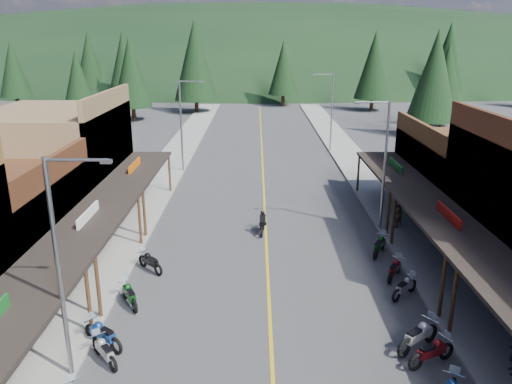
{
  "coord_description": "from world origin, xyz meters",
  "views": [
    {
      "loc": [
        -0.58,
        -20.89,
        11.53
      ],
      "look_at": [
        -0.6,
        6.36,
        3.0
      ],
      "focal_mm": 35.0,
      "sensor_mm": 36.0,
      "label": 1
    }
  ],
  "objects_px": {
    "streetlight_1": "(183,122)",
    "pine_0": "(13,69)",
    "streetlight_2": "(383,160)",
    "pine_3": "(283,67)",
    "bike_west_7": "(129,294)",
    "pine_9": "(446,78)",
    "pine_7": "(90,60)",
    "bike_west_6": "(103,333)",
    "shop_east_3": "(470,177)",
    "pine_10": "(131,72)",
    "bike_east_5": "(432,351)",
    "bike_east_8": "(395,268)",
    "pine_1": "(124,62)",
    "rider_on_bike": "(263,224)",
    "bike_west_8": "(150,261)",
    "bike_east_6": "(418,334)",
    "bike_east_7": "(405,286)",
    "pine_4": "(374,65)",
    "pedestrian_east_b": "(396,212)",
    "shop_west_3": "(58,162)",
    "bike_west_5": "(104,350)",
    "bike_east_9": "(380,244)",
    "pine_5": "(448,57)",
    "pine_2": "(195,60)",
    "streetlight_3": "(330,109)",
    "pine_8": "(78,85)",
    "pine_11": "(435,76)"
  },
  "relations": [
    {
      "from": "bike_west_7",
      "to": "bike_east_6",
      "type": "relative_size",
      "value": 0.89
    },
    {
      "from": "pine_0",
      "to": "pine_7",
      "type": "distance_m",
      "value": 16.14
    },
    {
      "from": "streetlight_1",
      "to": "pine_0",
      "type": "bearing_deg",
      "value": 129.56
    },
    {
      "from": "bike_east_5",
      "to": "pine_10",
      "type": "bearing_deg",
      "value": 176.79
    },
    {
      "from": "pine_0",
      "to": "pine_7",
      "type": "height_order",
      "value": "pine_7"
    },
    {
      "from": "pine_0",
      "to": "bike_east_9",
      "type": "relative_size",
      "value": 5.21
    },
    {
      "from": "streetlight_2",
      "to": "pine_0",
      "type": "bearing_deg",
      "value": 131.01
    },
    {
      "from": "shop_east_3",
      "to": "pine_10",
      "type": "xyz_separation_m",
      "value": [
        -31.75,
        38.7,
        4.25
      ]
    },
    {
      "from": "shop_west_3",
      "to": "bike_west_5",
      "type": "height_order",
      "value": "shop_west_3"
    },
    {
      "from": "shop_east_3",
      "to": "streetlight_2",
      "type": "distance_m",
      "value": 7.8
    },
    {
      "from": "pine_4",
      "to": "bike_west_6",
      "type": "height_order",
      "value": "pine_4"
    },
    {
      "from": "pine_2",
      "to": "pine_9",
      "type": "bearing_deg",
      "value": -20.92
    },
    {
      "from": "pine_9",
      "to": "bike_west_8",
      "type": "distance_m",
      "value": 52.5
    },
    {
      "from": "bike_east_5",
      "to": "bike_east_8",
      "type": "bearing_deg",
      "value": 149.64
    },
    {
      "from": "pine_0",
      "to": "bike_east_8",
      "type": "relative_size",
      "value": 5.65
    },
    {
      "from": "bike_west_8",
      "to": "shop_east_3",
      "type": "bearing_deg",
      "value": -20.07
    },
    {
      "from": "streetlight_2",
      "to": "pine_1",
      "type": "distance_m",
      "value": 69.35
    },
    {
      "from": "pine_10",
      "to": "bike_west_8",
      "type": "relative_size",
      "value": 5.8
    },
    {
      "from": "streetlight_1",
      "to": "pine_9",
      "type": "height_order",
      "value": "pine_9"
    },
    {
      "from": "streetlight_1",
      "to": "rider_on_bike",
      "type": "xyz_separation_m",
      "value": [
        6.76,
        -14.47,
        -3.85
      ]
    },
    {
      "from": "pine_3",
      "to": "bike_east_9",
      "type": "relative_size",
      "value": 5.21
    },
    {
      "from": "pine_10",
      "to": "bike_east_5",
      "type": "xyz_separation_m",
      "value": [
        23.82,
        -55.31,
        -6.19
      ]
    },
    {
      "from": "pine_1",
      "to": "bike_east_7",
      "type": "distance_m",
      "value": 76.83
    },
    {
      "from": "pine_3",
      "to": "pine_5",
      "type": "xyz_separation_m",
      "value": [
        30.0,
        6.0,
        1.51
      ]
    },
    {
      "from": "pine_11",
      "to": "bike_east_7",
      "type": "height_order",
      "value": "pine_11"
    },
    {
      "from": "pine_7",
      "to": "bike_west_6",
      "type": "relative_size",
      "value": 5.82
    },
    {
      "from": "pine_4",
      "to": "bike_west_5",
      "type": "height_order",
      "value": "pine_4"
    },
    {
      "from": "pine_4",
      "to": "pedestrian_east_b",
      "type": "relative_size",
      "value": 6.5
    },
    {
      "from": "pine_5",
      "to": "bike_east_9",
      "type": "relative_size",
      "value": 6.63
    },
    {
      "from": "bike_east_5",
      "to": "pine_1",
      "type": "bearing_deg",
      "value": 175.09
    },
    {
      "from": "pine_9",
      "to": "rider_on_bike",
      "type": "distance_m",
      "value": 44.97
    },
    {
      "from": "bike_west_6",
      "to": "bike_west_7",
      "type": "relative_size",
      "value": 1.06
    },
    {
      "from": "streetlight_3",
      "to": "bike_east_9",
      "type": "distance_m",
      "value": 25.93
    },
    {
      "from": "pine_4",
      "to": "pedestrian_east_b",
      "type": "bearing_deg",
      "value": -100.83
    },
    {
      "from": "streetlight_1",
      "to": "pine_0",
      "type": "distance_m",
      "value": 51.93
    },
    {
      "from": "shop_west_3",
      "to": "bike_east_5",
      "type": "distance_m",
      "value": 25.86
    },
    {
      "from": "pine_8",
      "to": "bike_west_7",
      "type": "distance_m",
      "value": 44.34
    },
    {
      "from": "pine_3",
      "to": "pine_9",
      "type": "distance_m",
      "value": 29.0
    },
    {
      "from": "shop_east_3",
      "to": "streetlight_1",
      "type": "bearing_deg",
      "value": 152.67
    },
    {
      "from": "pine_8",
      "to": "bike_west_5",
      "type": "xyz_separation_m",
      "value": [
        15.85,
        -45.2,
        -5.43
      ]
    },
    {
      "from": "bike_east_9",
      "to": "rider_on_bike",
      "type": "bearing_deg",
      "value": -177.63
    },
    {
      "from": "pine_7",
      "to": "bike_west_6",
      "type": "height_order",
      "value": "pine_7"
    },
    {
      "from": "bike_east_6",
      "to": "bike_east_7",
      "type": "relative_size",
      "value": 1.19
    },
    {
      "from": "bike_east_9",
      "to": "pine_5",
      "type": "bearing_deg",
      "value": 96.3
    },
    {
      "from": "bike_west_8",
      "to": "bike_east_7",
      "type": "bearing_deg",
      "value": -56.61
    },
    {
      "from": "bike_east_5",
      "to": "pine_2",
      "type": "bearing_deg",
      "value": 167.52
    },
    {
      "from": "bike_west_6",
      "to": "bike_west_8",
      "type": "height_order",
      "value": "bike_west_6"
    },
    {
      "from": "pine_7",
      "to": "bike_east_6",
      "type": "bearing_deg",
      "value": -64.91
    },
    {
      "from": "pine_3",
      "to": "bike_west_7",
      "type": "xyz_separation_m",
      "value": [
        -10.23,
        -67.09,
        -5.9
      ]
    },
    {
      "from": "pine_8",
      "to": "shop_east_3",
      "type": "bearing_deg",
      "value": -38.75
    }
  ]
}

